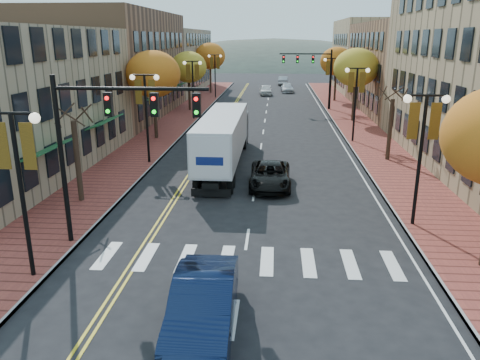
# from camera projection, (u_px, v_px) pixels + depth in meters

# --- Properties ---
(ground) EXTENTS (200.00, 200.00, 0.00)m
(ground) POSITION_uv_depth(u_px,v_px,m) (240.00, 286.00, 16.39)
(ground) COLOR black
(ground) RESTS_ON ground
(sidewalk_left) EXTENTS (4.00, 85.00, 0.15)m
(sidewalk_left) POSITION_uv_depth(u_px,v_px,m) (177.00, 121.00, 48.01)
(sidewalk_left) COLOR brown
(sidewalk_left) RESTS_ON ground
(sidewalk_right) EXTENTS (4.00, 85.00, 0.15)m
(sidewalk_right) POSITION_uv_depth(u_px,v_px,m) (355.00, 124.00, 46.69)
(sidewalk_right) COLOR brown
(sidewalk_right) RESTS_ON ground
(building_left_mid) EXTENTS (12.00, 24.00, 11.00)m
(building_left_mid) POSITION_uv_depth(u_px,v_px,m) (108.00, 65.00, 50.34)
(building_left_mid) COLOR brown
(building_left_mid) RESTS_ON ground
(building_left_far) EXTENTS (12.00, 26.00, 9.50)m
(building_left_far) POSITION_uv_depth(u_px,v_px,m) (163.00, 61.00, 74.39)
(building_left_far) COLOR #9E8966
(building_left_far) RESTS_ON ground
(building_right_mid) EXTENTS (15.00, 24.00, 10.00)m
(building_right_mid) POSITION_uv_depth(u_px,v_px,m) (429.00, 68.00, 53.61)
(building_right_mid) COLOR brown
(building_right_mid) RESTS_ON ground
(building_right_far) EXTENTS (15.00, 20.00, 11.00)m
(building_right_far) POSITION_uv_depth(u_px,v_px,m) (386.00, 56.00, 74.44)
(building_right_far) COLOR #9E8966
(building_right_far) RESTS_ON ground
(tree_left_a) EXTENTS (0.28, 0.28, 4.20)m
(tree_left_a) POSITION_uv_depth(u_px,v_px,m) (78.00, 161.00, 24.01)
(tree_left_a) COLOR #382619
(tree_left_a) RESTS_ON sidewalk_left
(tree_left_b) EXTENTS (4.48, 4.48, 7.21)m
(tree_left_b) POSITION_uv_depth(u_px,v_px,m) (153.00, 74.00, 38.33)
(tree_left_b) COLOR #382619
(tree_left_b) RESTS_ON sidewalk_left
(tree_left_c) EXTENTS (4.16, 4.16, 6.69)m
(tree_left_c) POSITION_uv_depth(u_px,v_px,m) (189.00, 67.00, 53.70)
(tree_left_c) COLOR #382619
(tree_left_c) RESTS_ON sidewalk_left
(tree_left_d) EXTENTS (4.61, 4.61, 7.42)m
(tree_left_d) POSITION_uv_depth(u_px,v_px,m) (210.00, 56.00, 70.70)
(tree_left_d) COLOR #382619
(tree_left_d) RESTS_ON sidewalk_left
(tree_right_b) EXTENTS (0.28, 0.28, 4.20)m
(tree_right_b) POSITION_uv_depth(u_px,v_px,m) (390.00, 130.00, 32.23)
(tree_right_b) COLOR #382619
(tree_right_b) RESTS_ON sidewalk_right
(tree_right_c) EXTENTS (4.48, 4.48, 7.21)m
(tree_right_c) POSITION_uv_depth(u_px,v_px,m) (356.00, 68.00, 46.55)
(tree_right_c) COLOR #382619
(tree_right_c) RESTS_ON sidewalk_right
(tree_right_d) EXTENTS (4.35, 4.35, 7.00)m
(tree_right_d) POSITION_uv_depth(u_px,v_px,m) (337.00, 61.00, 61.85)
(tree_right_d) COLOR #382619
(tree_right_d) RESTS_ON sidewalk_right
(lamp_left_a) EXTENTS (1.96, 0.36, 6.05)m
(lamp_left_a) POSITION_uv_depth(u_px,v_px,m) (18.00, 164.00, 15.68)
(lamp_left_a) COLOR black
(lamp_left_a) RESTS_ON ground
(lamp_left_b) EXTENTS (1.96, 0.36, 6.05)m
(lamp_left_b) POSITION_uv_depth(u_px,v_px,m) (146.00, 101.00, 30.93)
(lamp_left_b) COLOR black
(lamp_left_b) RESTS_ON ground
(lamp_left_c) EXTENTS (1.96, 0.36, 6.05)m
(lamp_left_c) POSITION_uv_depth(u_px,v_px,m) (193.00, 78.00, 48.09)
(lamp_left_c) COLOR black
(lamp_left_c) RESTS_ON ground
(lamp_left_d) EXTENTS (1.96, 0.36, 6.05)m
(lamp_left_d) POSITION_uv_depth(u_px,v_px,m) (215.00, 68.00, 65.25)
(lamp_left_d) COLOR black
(lamp_left_d) RESTS_ON ground
(lamp_right_a) EXTENTS (1.96, 0.36, 6.05)m
(lamp_right_a) POSITION_uv_depth(u_px,v_px,m) (423.00, 135.00, 20.30)
(lamp_right_a) COLOR black
(lamp_right_a) RESTS_ON ground
(lamp_right_b) EXTENTS (1.96, 0.36, 6.05)m
(lamp_right_b) POSITION_uv_depth(u_px,v_px,m) (356.00, 90.00, 37.46)
(lamp_right_b) COLOR black
(lamp_right_b) RESTS_ON ground
(lamp_right_c) EXTENTS (1.96, 0.36, 6.05)m
(lamp_right_c) POSITION_uv_depth(u_px,v_px,m) (331.00, 73.00, 54.62)
(lamp_right_c) COLOR black
(lamp_right_c) RESTS_ON ground
(traffic_mast_near) EXTENTS (6.10, 0.35, 7.00)m
(traffic_mast_near) POSITION_uv_depth(u_px,v_px,m) (106.00, 129.00, 18.20)
(traffic_mast_near) COLOR black
(traffic_mast_near) RESTS_ON ground
(traffic_mast_far) EXTENTS (6.10, 0.34, 7.00)m
(traffic_mast_far) POSITION_uv_depth(u_px,v_px,m) (314.00, 68.00, 54.58)
(traffic_mast_far) COLOR black
(traffic_mast_far) RESTS_ON ground
(semi_truck) EXTENTS (2.39, 14.48, 3.62)m
(semi_truck) POSITION_uv_depth(u_px,v_px,m) (225.00, 135.00, 31.13)
(semi_truck) COLOR black
(semi_truck) RESTS_ON ground
(navy_sedan) EXTENTS (1.94, 5.21, 1.70)m
(navy_sedan) POSITION_uv_depth(u_px,v_px,m) (203.00, 304.00, 13.73)
(navy_sedan) COLOR #0C1632
(navy_sedan) RESTS_ON ground
(black_suv) EXTENTS (2.33, 5.03, 1.40)m
(black_suv) POSITION_uv_depth(u_px,v_px,m) (270.00, 175.00, 27.07)
(black_suv) COLOR black
(black_suv) RESTS_ON ground
(car_far_white) EXTENTS (2.13, 4.54, 1.50)m
(car_far_white) POSITION_uv_depth(u_px,v_px,m) (266.00, 90.00, 70.31)
(car_far_white) COLOR silver
(car_far_white) RESTS_ON ground
(car_far_silver) EXTENTS (2.12, 4.69, 1.33)m
(car_far_silver) POSITION_uv_depth(u_px,v_px,m) (287.00, 88.00, 73.74)
(car_far_silver) COLOR #B5B7BE
(car_far_silver) RESTS_ON ground
(car_far_oncoming) EXTENTS (1.96, 4.77, 1.54)m
(car_far_oncoming) POSITION_uv_depth(u_px,v_px,m) (283.00, 81.00, 84.95)
(car_far_oncoming) COLOR #A5A5AD
(car_far_oncoming) RESTS_ON ground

